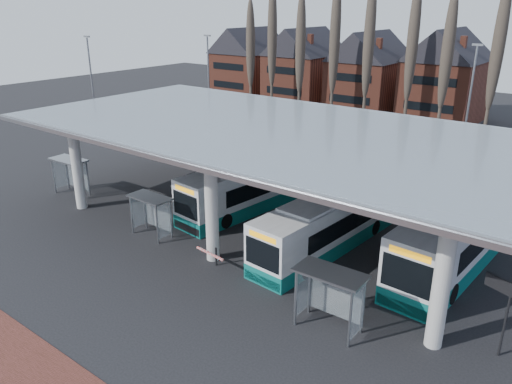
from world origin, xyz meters
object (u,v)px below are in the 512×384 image
Objects in this scene: shelter_0 at (71,168)px; shelter_2 at (331,286)px; bus_2 at (330,223)px; bus_3 at (461,234)px; shelter_1 at (152,207)px; bus_1 at (255,185)px.

shelter_2 is (22.84, -2.77, 0.07)m from shelter_0.
bus_3 reaches higher than bus_2.
shelter_1 is (9.89, -1.13, -0.13)m from shelter_0.
bus_2 is 10.40m from shelter_1.
bus_1 is at bearing 139.43° from shelter_2.
shelter_0 is 9.95m from shelter_1.
bus_3 reaches higher than shelter_2.
bus_1 is 13.46m from shelter_0.
shelter_2 is at bearing -6.63° from shelter_1.
bus_1 is 4.01× the size of shelter_2.
bus_3 reaches higher than shelter_0.
bus_3 is (6.37, 2.66, 0.19)m from bus_2.
shelter_1 is (-9.15, -4.94, 0.32)m from bus_2.
shelter_2 is at bearing -9.16° from shelter_0.
shelter_0 is at bearing -162.17° from bus_3.
bus_1 reaches higher than shelter_2.
bus_2 reaches higher than shelter_1.
bus_1 is at bearing 24.73° from shelter_0.
bus_1 is 4.12× the size of shelter_0.
bus_2 is at bearing -153.78° from bus_3.
shelter_1 is (-2.10, -7.24, 0.26)m from bus_1.
bus_3 reaches higher than shelter_1.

